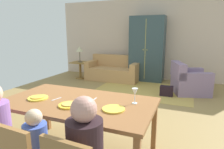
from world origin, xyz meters
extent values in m
cube|color=olive|center=(0.00, 0.47, -0.01)|extent=(6.83, 6.14, 0.02)
cube|color=beige|center=(0.00, 3.59, 1.35)|extent=(6.83, 0.10, 2.70)
cube|color=brown|center=(0.05, -1.25, 0.74)|extent=(1.87, 1.01, 0.04)
cube|color=brown|center=(-0.83, -0.80, 0.36)|extent=(0.06, 0.06, 0.72)
cube|color=brown|center=(0.93, -0.80, 0.36)|extent=(0.06, 0.06, 0.72)
cylinder|color=yellow|center=(-0.46, -1.37, 0.77)|extent=(0.25, 0.25, 0.02)
cylinder|color=gold|center=(-0.46, -1.37, 0.78)|extent=(0.17, 0.17, 0.01)
cylinder|color=yellow|center=(0.05, -1.43, 0.77)|extent=(0.25, 0.25, 0.02)
cylinder|color=gold|center=(0.05, -1.43, 0.78)|extent=(0.17, 0.17, 0.01)
cylinder|color=yellow|center=(0.57, -1.35, 0.77)|extent=(0.25, 0.25, 0.02)
cylinder|color=silver|center=(0.72, -1.07, 0.76)|extent=(0.06, 0.06, 0.01)
cylinder|color=silver|center=(0.72, -1.07, 0.81)|extent=(0.01, 0.01, 0.09)
cone|color=silver|center=(0.72, -1.07, 0.90)|extent=(0.07, 0.07, 0.09)
cube|color=silver|center=(-0.23, -1.30, 0.76)|extent=(0.05, 0.15, 0.01)
cube|color=silver|center=(0.22, -1.15, 0.76)|extent=(0.02, 0.17, 0.01)
cylinder|color=#3F59B7|center=(0.05, -1.97, 0.62)|extent=(0.22, 0.22, 0.33)
sphere|color=beige|center=(0.05, -1.97, 0.85)|extent=(0.15, 0.15, 0.15)
cylinder|color=black|center=(0.57, -1.97, 0.68)|extent=(0.30, 0.30, 0.46)
sphere|color=tan|center=(0.57, -1.97, 1.00)|extent=(0.21, 0.21, 0.21)
cube|color=#B29647|center=(0.15, 2.02, 0.00)|extent=(2.60, 1.80, 0.01)
cube|color=tan|center=(-1.11, 2.82, 0.21)|extent=(1.76, 0.84, 0.42)
cube|color=tan|center=(-1.11, 3.16, 0.62)|extent=(1.76, 0.20, 0.40)
cube|color=tan|center=(-1.90, 2.82, 0.52)|extent=(0.18, 0.84, 0.20)
cube|color=tan|center=(-0.32, 2.82, 0.52)|extent=(0.18, 0.84, 0.20)
cube|color=gray|center=(1.35, 2.22, 0.21)|extent=(1.07, 1.07, 0.42)
cube|color=gray|center=(1.03, 2.11, 0.62)|extent=(0.46, 0.87, 0.40)
cube|color=gray|center=(1.45, 1.90, 0.52)|extent=(0.85, 0.44, 0.20)
cube|color=gray|center=(1.24, 2.54, 0.52)|extent=(0.85, 0.44, 0.20)
cube|color=#2F4448|center=(-0.05, 3.20, 1.05)|extent=(1.10, 0.56, 2.10)
cube|color=#ABA048|center=(-0.05, 2.92, 1.05)|extent=(0.02, 0.01, 1.89)
sphere|color=#ABA048|center=(-0.11, 2.91, 1.05)|extent=(0.04, 0.04, 0.04)
sphere|color=#ABA048|center=(0.01, 2.91, 1.05)|extent=(0.04, 0.04, 0.04)
cube|color=olive|center=(-2.26, 2.62, 0.56)|extent=(0.56, 0.56, 0.03)
cylinder|color=olive|center=(-2.26, 2.62, 0.27)|extent=(0.08, 0.08, 0.55)
cylinder|color=olive|center=(-2.26, 2.62, 0.01)|extent=(0.36, 0.36, 0.03)
cylinder|color=#4D4130|center=(-2.26, 2.62, 0.59)|extent=(0.16, 0.16, 0.02)
cylinder|color=#4D4130|center=(-2.26, 2.62, 0.77)|extent=(0.02, 0.02, 0.34)
cone|color=#C1BC91|center=(-2.26, 2.62, 1.03)|extent=(0.26, 0.26, 0.18)
cube|color=black|center=(0.80, 1.72, 0.13)|extent=(0.32, 0.16, 0.26)
camera|label=1|loc=(1.30, -3.20, 1.59)|focal=31.30mm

